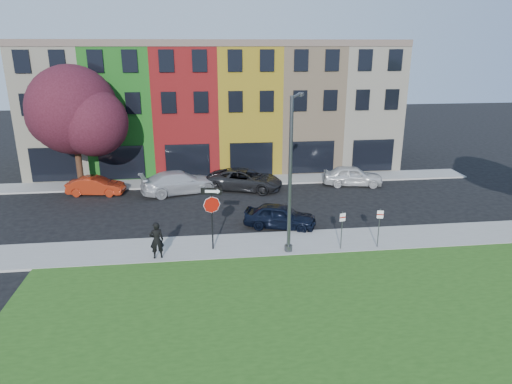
{
  "coord_description": "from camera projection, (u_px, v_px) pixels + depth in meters",
  "views": [
    {
      "loc": [
        -3.91,
        -18.82,
        10.09
      ],
      "look_at": [
        -1.12,
        4.0,
        2.67
      ],
      "focal_mm": 32.0,
      "sensor_mm": 36.0,
      "label": 1
    }
  ],
  "objects": [
    {
      "name": "rowhouse_block",
      "position": [
        216.0,
        107.0,
        39.51
      ],
      "size": [
        30.0,
        10.12,
        10.0
      ],
      "color": "beige",
      "rests_on": "ground"
    },
    {
      "name": "parked_car_dark",
      "position": [
        245.0,
        180.0,
        33.19
      ],
      "size": [
        5.99,
        7.06,
        1.52
      ],
      "primitive_type": "imported",
      "rotation": [
        0.0,
        0.0,
        1.23
      ],
      "color": "black",
      "rests_on": "ground"
    },
    {
      "name": "stop_sign",
      "position": [
        212.0,
        206.0,
        22.7
      ],
      "size": [
        1.04,
        0.23,
        3.28
      ],
      "rotation": [
        0.0,
        0.0,
        -0.18
      ],
      "color": "black",
      "rests_on": "sidewalk_near"
    },
    {
      "name": "ground",
      "position": [
        290.0,
        271.0,
        21.32
      ],
      "size": [
        120.0,
        120.0,
        0.0
      ],
      "primitive_type": "plane",
      "color": "black",
      "rests_on": "ground"
    },
    {
      "name": "man",
      "position": [
        157.0,
        240.0,
        22.15
      ],
      "size": [
        0.84,
        0.69,
        1.87
      ],
      "primitive_type": "imported",
      "rotation": [
        0.0,
        0.0,
        3.32
      ],
      "color": "black",
      "rests_on": "sidewalk_near"
    },
    {
      "name": "parked_car_silver",
      "position": [
        180.0,
        182.0,
        32.42
      ],
      "size": [
        5.29,
        6.73,
        1.59
      ],
      "primitive_type": "imported",
      "rotation": [
        0.0,
        0.0,
        1.87
      ],
      "color": "#AEAFB3",
      "rests_on": "ground"
    },
    {
      "name": "tree_purple",
      "position": [
        75.0,
        112.0,
        31.6
      ],
      "size": [
        7.38,
        6.46,
        8.79
      ],
      "color": "black",
      "rests_on": "sidewalk_far"
    },
    {
      "name": "sidewalk_near",
      "position": [
        316.0,
        242.0,
        24.37
      ],
      "size": [
        40.0,
        3.0,
        0.12
      ],
      "primitive_type": "cube",
      "color": "gray",
      "rests_on": "ground"
    },
    {
      "name": "sidewalk_far",
      "position": [
        214.0,
        182.0,
        35.13
      ],
      "size": [
        40.0,
        2.4,
        0.12
      ],
      "primitive_type": "cube",
      "color": "gray",
      "rests_on": "ground"
    },
    {
      "name": "parked_car_red",
      "position": [
        96.0,
        186.0,
        32.09
      ],
      "size": [
        2.39,
        4.28,
        1.29
      ],
      "primitive_type": "imported",
      "rotation": [
        0.0,
        0.0,
        1.44
      ],
      "color": "maroon",
      "rests_on": "ground"
    },
    {
      "name": "parked_car_white",
      "position": [
        353.0,
        176.0,
        34.21
      ],
      "size": [
        3.3,
        5.0,
        1.49
      ],
      "primitive_type": "imported",
      "rotation": [
        0.0,
        0.0,
        1.39
      ],
      "color": "silver",
      "rests_on": "ground"
    },
    {
      "name": "parking_sign_b",
      "position": [
        379.0,
        223.0,
        23.24
      ],
      "size": [
        0.32,
        0.11,
        2.09
      ],
      "rotation": [
        0.0,
        0.0,
        -0.22
      ],
      "color": "#45484A",
      "rests_on": "sidewalk_near"
    },
    {
      "name": "sedan_near",
      "position": [
        280.0,
        216.0,
        26.27
      ],
      "size": [
        4.16,
        5.14,
        1.41
      ],
      "primitive_type": "imported",
      "rotation": [
        0.0,
        0.0,
        1.25
      ],
      "color": "black",
      "rests_on": "ground"
    },
    {
      "name": "street_lamp",
      "position": [
        291.0,
        176.0,
        22.18
      ],
      "size": [
        1.24,
        2.44,
        7.77
      ],
      "rotation": [
        0.0,
        0.0,
        -0.4
      ],
      "color": "#45484A",
      "rests_on": "sidewalk_near"
    },
    {
      "name": "parking_sign_a",
      "position": [
        342.0,
        226.0,
        23.03
      ],
      "size": [
        0.32,
        0.12,
        2.02
      ],
      "rotation": [
        0.0,
        0.0,
        0.25
      ],
      "color": "#45484A",
      "rests_on": "sidewalk_near"
    }
  ]
}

